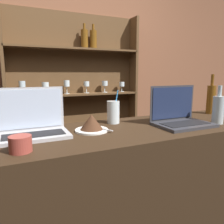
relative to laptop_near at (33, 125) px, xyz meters
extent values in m
cube|color=black|center=(0.51, -0.07, -0.54)|extent=(1.99, 0.57, 0.97)
cube|color=brown|center=(0.51, 1.29, 0.32)|extent=(7.00, 0.06, 2.70)
cube|color=brown|center=(-0.14, 1.17, -0.06)|extent=(0.03, 0.18, 1.93)
cube|color=brown|center=(1.27, 1.17, -0.06)|extent=(0.03, 0.18, 1.93)
cube|color=brown|center=(0.56, 1.25, -0.06)|extent=(1.44, 0.02, 1.93)
cube|color=brown|center=(0.56, 1.17, -0.45)|extent=(1.40, 0.18, 0.02)
cube|color=brown|center=(0.56, 1.17, 0.03)|extent=(1.40, 0.18, 0.02)
cube|color=brown|center=(0.56, 1.17, 0.52)|extent=(1.40, 0.18, 0.02)
cylinder|color=silver|center=(0.01, 1.17, 0.05)|extent=(0.06, 0.06, 0.01)
cylinder|color=silver|center=(0.01, 1.17, 0.09)|extent=(0.01, 0.01, 0.08)
cylinder|color=silver|center=(0.01, 1.17, 0.16)|extent=(0.06, 0.06, 0.06)
cylinder|color=silver|center=(0.23, 1.17, 0.05)|extent=(0.06, 0.06, 0.01)
cylinder|color=silver|center=(0.23, 1.17, 0.08)|extent=(0.01, 0.01, 0.07)
cylinder|color=silver|center=(0.23, 1.17, 0.15)|extent=(0.07, 0.07, 0.05)
cylinder|color=silver|center=(0.45, 1.17, 0.05)|extent=(0.06, 0.06, 0.01)
cylinder|color=silver|center=(0.45, 1.17, 0.09)|extent=(0.01, 0.01, 0.07)
cylinder|color=silver|center=(0.45, 1.17, 0.16)|extent=(0.06, 0.06, 0.07)
cylinder|color=silver|center=(0.67, 1.17, 0.05)|extent=(0.06, 0.06, 0.01)
cylinder|color=silver|center=(0.67, 1.17, 0.09)|extent=(0.01, 0.01, 0.07)
cylinder|color=silver|center=(0.67, 1.17, 0.15)|extent=(0.06, 0.06, 0.06)
cylinder|color=silver|center=(0.89, 1.17, 0.05)|extent=(0.06, 0.06, 0.01)
cylinder|color=silver|center=(0.89, 1.17, 0.09)|extent=(0.01, 0.01, 0.07)
cylinder|color=silver|center=(0.89, 1.17, 0.15)|extent=(0.07, 0.07, 0.06)
cylinder|color=silver|center=(1.12, 1.17, 0.05)|extent=(0.06, 0.06, 0.01)
cylinder|color=silver|center=(1.12, 1.17, 0.08)|extent=(0.01, 0.01, 0.06)
cylinder|color=silver|center=(1.12, 1.17, 0.13)|extent=(0.06, 0.06, 0.05)
cylinder|color=brown|center=(0.76, 1.17, 0.62)|extent=(0.07, 0.07, 0.19)
cylinder|color=brown|center=(0.76, 1.17, 0.75)|extent=(0.03, 0.03, 0.06)
cylinder|color=brown|center=(0.66, 1.17, 0.62)|extent=(0.07, 0.07, 0.19)
cylinder|color=brown|center=(0.66, 1.17, 0.75)|extent=(0.03, 0.03, 0.06)
cube|color=#ADADB2|center=(0.00, -0.04, -0.05)|extent=(0.35, 0.21, 0.02)
cube|color=black|center=(0.00, -0.05, -0.04)|extent=(0.29, 0.11, 0.00)
cube|color=#ADADB2|center=(0.00, 0.06, 0.07)|extent=(0.35, 0.00, 0.23)
cube|color=silver|center=(0.00, 0.06, 0.07)|extent=(0.32, 0.01, 0.21)
cube|color=#333338|center=(0.86, -0.16, -0.05)|extent=(0.34, 0.23, 0.02)
cube|color=black|center=(0.86, -0.18, -0.04)|extent=(0.29, 0.13, 0.00)
cube|color=#333338|center=(0.86, -0.05, 0.07)|extent=(0.34, 0.00, 0.22)
cube|color=#1E2847|center=(0.86, -0.05, 0.07)|extent=(0.32, 0.01, 0.20)
cylinder|color=white|center=(0.31, -0.04, -0.05)|extent=(0.19, 0.19, 0.01)
cone|color=#422616|center=(0.31, -0.04, -0.01)|extent=(0.13, 0.13, 0.08)
cube|color=#B7B7BC|center=(0.36, -0.05, -0.05)|extent=(0.08, 0.16, 0.00)
cylinder|color=silver|center=(0.50, 0.09, 0.01)|extent=(0.08, 0.08, 0.14)
cylinder|color=#338CD8|center=(0.51, 0.09, 0.05)|extent=(0.04, 0.01, 0.21)
cylinder|color=#B2C1C6|center=(1.11, -0.20, 0.03)|extent=(0.07, 0.07, 0.18)
cylinder|color=#B2C1C6|center=(1.11, -0.20, 0.15)|extent=(0.03, 0.03, 0.07)
cylinder|color=brown|center=(1.35, 0.08, 0.05)|extent=(0.07, 0.07, 0.23)
cylinder|color=brown|center=(1.35, 0.08, 0.21)|extent=(0.02, 0.02, 0.09)
cylinder|color=#993D33|center=(-0.07, -0.23, -0.02)|extent=(0.09, 0.09, 0.07)
camera|label=1|loc=(-0.09, -1.16, 0.26)|focal=35.00mm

